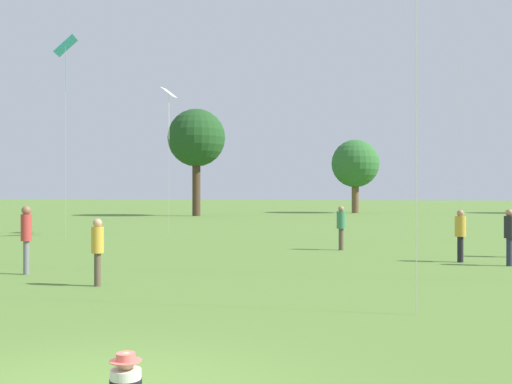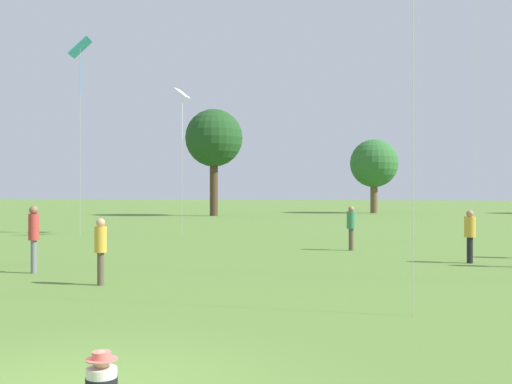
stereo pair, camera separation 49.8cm
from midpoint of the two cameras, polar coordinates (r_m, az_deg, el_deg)
name	(u,v)px [view 1 (the left image)]	position (r m, az deg, el deg)	size (l,w,h in m)	color
seated_toddler	(126,383)	(6.65, -14.46, -17.24)	(0.50, 0.57, 0.55)	brown
person_standing_1	(26,232)	(17.10, -21.83, -3.55)	(0.39, 0.39, 1.82)	slate
person_standing_2	(341,224)	(22.66, 7.48, -3.01)	(0.46, 0.46, 1.66)	brown
person_standing_3	(98,245)	(14.48, -15.82, -4.90)	(0.39, 0.39, 1.57)	brown
person_standing_5	(509,231)	(19.09, 22.29, -3.50)	(0.41, 0.41, 1.68)	#282D42
person_standing_6	(460,231)	(19.59, 18.20, -3.54)	(0.47, 0.47, 1.63)	black
kite_0	(169,99)	(30.82, -8.76, 8.77)	(0.64, 0.78, 7.43)	white
kite_3	(66,50)	(30.60, -18.13, 12.75)	(1.24, 1.44, 9.55)	#339EDB
distant_tree_0	(355,164)	(62.14, 9.21, 2.65)	(4.88, 4.88, 7.52)	brown
distant_tree_2	(196,139)	(54.34, -5.96, 5.08)	(5.19, 5.19, 9.65)	#473323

